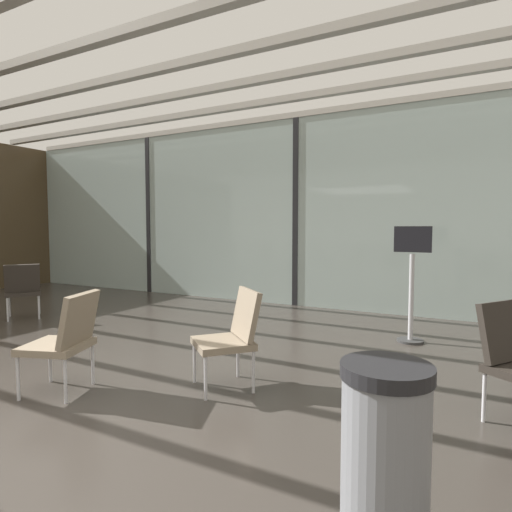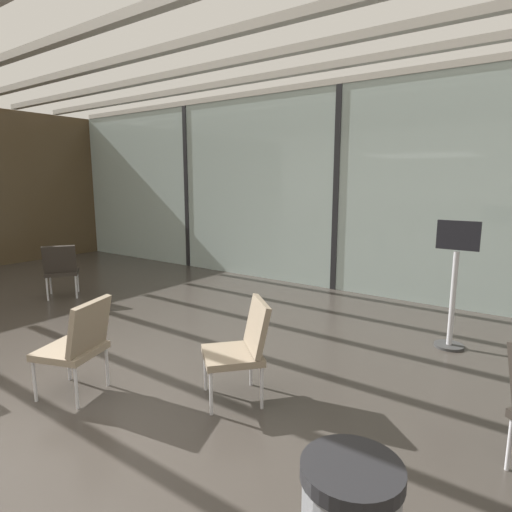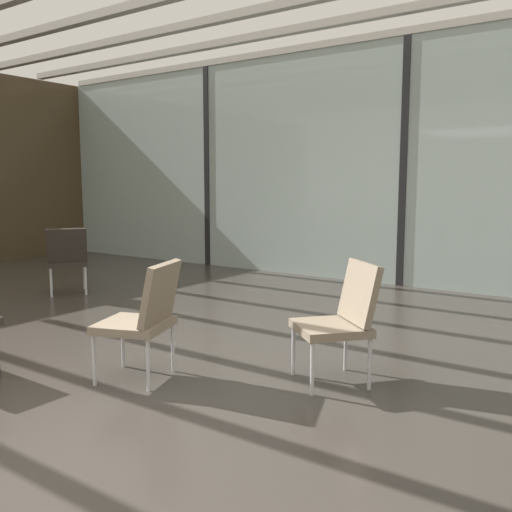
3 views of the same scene
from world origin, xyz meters
name	(u,v)px [view 3 (image 3 of 3)]	position (x,y,z in m)	size (l,w,h in m)	color
ground_plane	(112,405)	(0.00, 0.00, 0.00)	(60.00, 60.00, 0.00)	#38332D
glass_curtain_wall	(405,164)	(0.00, 5.20, 1.70)	(14.00, 0.08, 3.39)	#A3B7B2
window_mullion_0	(208,168)	(-3.50, 5.20, 1.70)	(0.10, 0.12, 3.39)	black
window_mullion_1	(405,164)	(0.00, 5.20, 1.70)	(0.10, 0.12, 3.39)	black
lounge_chair_1	(67,256)	(-3.30, 2.11, 0.49)	(0.71, 0.69, 0.87)	#28231E
lounge_chair_2	(145,313)	(-0.17, 0.47, 0.49)	(0.66, 0.63, 0.87)	#7F705B
lounge_chair_5	(342,315)	(1.02, 1.26, 0.49)	(0.71, 0.71, 0.87)	#7F705B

